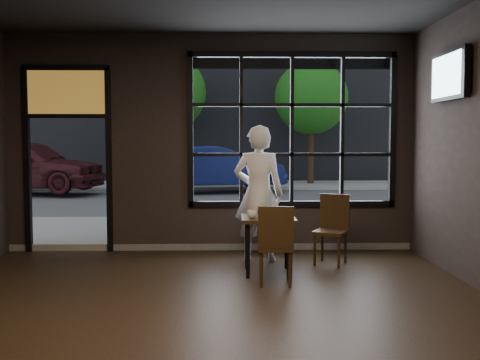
{
  "coord_description": "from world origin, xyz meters",
  "views": [
    {
      "loc": [
        0.23,
        -4.81,
        1.65
      ],
      "look_at": [
        0.4,
        2.2,
        1.15
      ],
      "focal_mm": 42.0,
      "sensor_mm": 36.0,
      "label": 1
    }
  ],
  "objects_px": {
    "cafe_table": "(268,245)",
    "man": "(259,194)",
    "navy_car": "(218,168)",
    "chair_near": "(275,244)"
  },
  "relations": [
    {
      "from": "cafe_table",
      "to": "man",
      "type": "height_order",
      "value": "man"
    },
    {
      "from": "chair_near",
      "to": "navy_car",
      "type": "height_order",
      "value": "navy_car"
    },
    {
      "from": "man",
      "to": "navy_car",
      "type": "xyz_separation_m",
      "value": [
        -0.71,
        9.93,
        -0.14
      ]
    },
    {
      "from": "cafe_table",
      "to": "chair_near",
      "type": "bearing_deg",
      "value": -84.57
    },
    {
      "from": "chair_near",
      "to": "man",
      "type": "relative_size",
      "value": 0.5
    },
    {
      "from": "man",
      "to": "chair_near",
      "type": "bearing_deg",
      "value": 105.48
    },
    {
      "from": "cafe_table",
      "to": "man",
      "type": "distance_m",
      "value": 0.92
    },
    {
      "from": "chair_near",
      "to": "cafe_table",
      "type": "bearing_deg",
      "value": -82.42
    },
    {
      "from": "cafe_table",
      "to": "chair_near",
      "type": "xyz_separation_m",
      "value": [
        0.05,
        -0.53,
        0.1
      ]
    },
    {
      "from": "cafe_table",
      "to": "chair_near",
      "type": "height_order",
      "value": "chair_near"
    }
  ]
}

